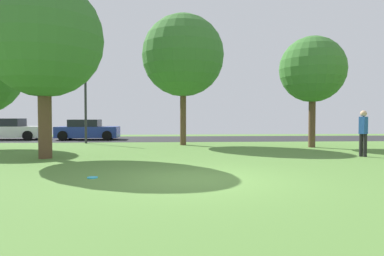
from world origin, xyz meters
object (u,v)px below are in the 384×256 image
Objects in this scene: frisbee_disc at (92,178)px; parked_car_blue at (87,130)px; street_lamp_post at (86,105)px; oak_tree_right at (313,70)px; person_thrower at (363,131)px; birch_tree_lone at (44,39)px; oak_tree_center at (183,56)px; parked_car_white at (9,130)px.

frisbee_disc is 15.69m from parked_car_blue.
parked_car_blue is 3.83m from street_lamp_post.
parked_car_blue is 0.91× the size of street_lamp_post.
oak_tree_right reaches higher than person_thrower.
street_lamp_post is at bearing 92.02° from birch_tree_lone.
birch_tree_lone is 8.00m from oak_tree_center.
parked_car_white is (-11.71, 5.28, -4.26)m from oak_tree_center.
oak_tree_center is 3.97× the size of person_thrower.
oak_tree_right is at bearing -27.90° from parked_car_blue.
street_lamp_post reaches higher than parked_car_white.
parked_car_blue is (-13.21, 11.07, -0.38)m from person_thrower.
birch_tree_lone is 6.82m from frisbee_disc.
oak_tree_center reaches higher than frisbee_disc.
parked_car_white is 1.05× the size of parked_car_blue.
person_thrower is 14.72m from street_lamp_post.
oak_tree_center is at bearing 75.23° from frisbee_disc.
frisbee_disc is (-2.71, -10.26, -4.92)m from oak_tree_center.
oak_tree_center is (-6.54, 1.85, 0.96)m from oak_tree_right.
oak_tree_right reaches higher than street_lamp_post.
person_thrower is at bearing -41.70° from oak_tree_center.
frisbee_disc is 17.97m from parked_car_white.
oak_tree_right is at bearing 42.29° from frisbee_disc.
street_lamp_post is at bearing -78.38° from parked_car_blue.
oak_tree_right reaches higher than frisbee_disc.
oak_tree_center is 11.70m from frisbee_disc.
parked_car_blue is (-6.37, 4.98, -4.29)m from oak_tree_center.
person_thrower is at bearing 23.62° from frisbee_disc.
oak_tree_right is 12.80m from street_lamp_post.
frisbee_disc is at bearing -137.71° from oak_tree_right.
oak_tree_right is 13.10m from frisbee_disc.
street_lamp_post is (-0.26, 7.44, -2.22)m from birch_tree_lone.
parked_car_white reaches higher than parked_car_blue.
oak_tree_center is 9.95m from person_thrower.
birch_tree_lone is at bearing 121.63° from frisbee_disc.
person_thrower is at bearing -31.50° from street_lamp_post.
oak_tree_center reaches higher than street_lamp_post.
oak_tree_right is 1.31× the size of parked_car_white.
oak_tree_center is at bearing -15.52° from street_lamp_post.
parked_car_white is 5.34m from parked_car_blue.
parked_car_blue is at bearing -75.01° from person_thrower.
oak_tree_right is 12.62m from birch_tree_lone.
street_lamp_post is (-12.21, 3.43, -1.71)m from oak_tree_right.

